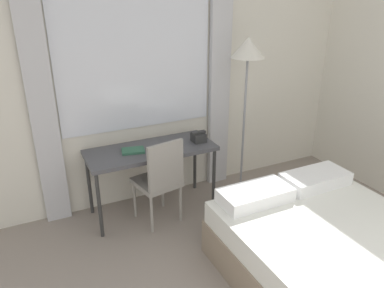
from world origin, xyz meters
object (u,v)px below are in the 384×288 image
at_px(desk, 151,154).
at_px(book, 133,151).
at_px(bed, 352,272).
at_px(standing_lamp, 247,63).
at_px(desk_chair, 160,178).
at_px(telephone, 199,137).

relative_size(desk, book, 5.22).
xyz_separation_m(desk, bed, (0.90, -1.84, -0.39)).
height_order(bed, standing_lamp, standing_lamp).
distance_m(desk_chair, bed, 1.85).
distance_m(desk, telephone, 0.53).
relative_size(bed, telephone, 13.59).
height_order(desk, book, book).
bearing_deg(standing_lamp, telephone, 175.98).
xyz_separation_m(bed, telephone, (-0.38, 1.80, 0.50)).
distance_m(bed, telephone, 1.91).
bearing_deg(standing_lamp, desk_chair, -171.04).
distance_m(desk, standing_lamp, 1.36).
distance_m(desk, bed, 2.09).
xyz_separation_m(telephone, book, (-0.70, 0.04, -0.04)).
bearing_deg(bed, desk, 116.05).
xyz_separation_m(desk_chair, standing_lamp, (1.06, 0.17, 1.00)).
xyz_separation_m(desk, book, (-0.19, -0.00, 0.07)).
bearing_deg(bed, standing_lamp, 85.03).
xyz_separation_m(desk, desk_chair, (-0.00, -0.25, -0.15)).
relative_size(desk_chair, standing_lamp, 0.52).
xyz_separation_m(desk, telephone, (0.52, -0.05, 0.11)).
relative_size(desk, desk_chair, 1.43).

